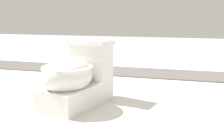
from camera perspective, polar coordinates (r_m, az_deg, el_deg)
The scene contains 3 objects.
ground_plane at distance 2.26m, azimuth -6.60°, elevation -6.58°, with size 14.00×14.00×0.00m, color beige.
gravel_strip at distance 3.30m, azimuth 9.64°, elevation -0.72°, with size 0.56×8.00×0.01m, color #605B56.
toilet at distance 2.11m, azimuth -7.92°, elevation -1.69°, with size 0.71×0.53×0.52m.
Camera 1 is at (1.98, 0.82, 0.70)m, focal length 42.00 mm.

